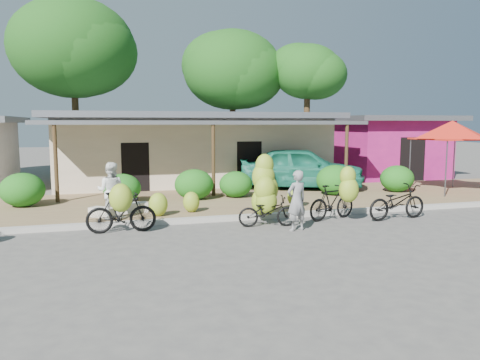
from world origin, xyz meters
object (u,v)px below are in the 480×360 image
(tree_near_right, at_px, (304,70))
(bike_far_right, at_px, (397,202))
(tree_far_center, at_px, (69,46))
(bike_right, at_px, (336,198))
(sack_near, at_px, (133,208))
(vendor, at_px, (297,201))
(red_canopy, at_px, (452,130))
(bike_left, at_px, (121,210))
(teal_van, at_px, (302,168))
(sack_far, at_px, (102,212))
(bike_center, at_px, (266,196))
(bystander, at_px, (111,191))
(tree_center_right, at_px, (229,68))

(tree_near_right, relative_size, bike_far_right, 3.63)
(tree_far_center, bearing_deg, bike_right, -61.00)
(bike_right, height_order, sack_near, bike_right)
(vendor, bearing_deg, red_canopy, -168.68)
(bike_left, distance_m, sack_near, 2.36)
(bike_right, xyz_separation_m, teal_van, (1.40, 5.86, 0.32))
(tree_far_center, bearing_deg, vendor, -67.17)
(bike_left, relative_size, teal_van, 0.35)
(bike_right, bearing_deg, bike_far_right, -118.42)
(sack_far, relative_size, teal_van, 0.14)
(bike_left, height_order, sack_far, bike_left)
(bike_center, distance_m, bike_far_right, 4.04)
(vendor, xyz_separation_m, bystander, (-4.78, 2.34, 0.13))
(tree_far_center, xyz_separation_m, tree_near_right, (13.00, -1.50, -1.04))
(bike_right, bearing_deg, sack_far, 56.70)
(vendor, distance_m, bystander, 5.32)
(tree_near_right, distance_m, sack_far, 17.25)
(bike_left, height_order, teal_van, teal_van)
(tree_center_right, relative_size, bike_left, 4.64)
(red_canopy, height_order, sack_near, red_canopy)
(tree_far_center, relative_size, teal_van, 1.84)
(tree_center_right, bearing_deg, sack_far, -118.35)
(tree_far_center, height_order, vendor, tree_far_center)
(bike_left, distance_m, vendor, 4.63)
(bike_right, distance_m, teal_van, 6.03)
(teal_van, bearing_deg, tree_center_right, 26.64)
(tree_far_center, height_order, bystander, tree_far_center)
(tree_center_right, height_order, vendor, tree_center_right)
(tree_far_center, height_order, red_canopy, tree_far_center)
(sack_far, height_order, vendor, vendor)
(red_canopy, xyz_separation_m, teal_van, (-5.43, 2.42, -1.61))
(vendor, height_order, teal_van, teal_van)
(tree_far_center, relative_size, vendor, 5.83)
(bike_right, bearing_deg, vendor, 100.60)
(sack_near, distance_m, sack_far, 1.05)
(bike_right, bearing_deg, tree_near_right, -37.34)
(bike_right, height_order, sack_far, bike_right)
(bike_left, bearing_deg, red_canopy, -74.32)
(tree_center_right, bearing_deg, bike_right, -92.60)
(tree_near_right, relative_size, bystander, 4.56)
(bike_center, bearing_deg, sack_near, 67.16)
(bike_left, xyz_separation_m, bike_far_right, (8.00, -0.36, -0.10))
(bike_far_right, bearing_deg, sack_far, 69.25)
(bike_far_right, height_order, teal_van, teal_van)
(bike_center, bearing_deg, red_canopy, -60.47)
(red_canopy, xyz_separation_m, bike_right, (-6.83, -3.44, -1.93))
(sack_near, bearing_deg, vendor, -37.88)
(tree_far_center, xyz_separation_m, bystander, (1.90, -13.51, -6.04))
(bike_center, distance_m, bike_right, 2.17)
(tree_far_center, distance_m, bike_far_right, 19.46)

